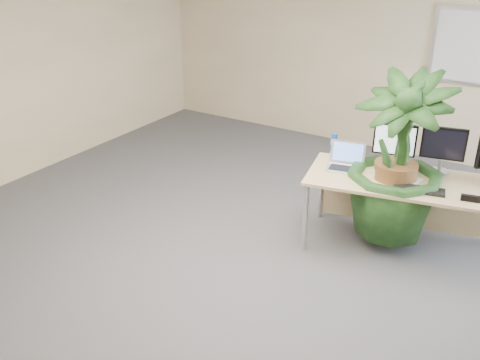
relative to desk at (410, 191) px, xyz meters
The scene contains 14 objects.
floor 2.01m from the desk, 124.27° to the right, with size 8.00×8.00×0.00m, color #434448.
back_wall 2.75m from the desk, 114.18° to the left, with size 7.00×0.04×2.70m, color tan.
desk is the anchor object (origin of this frame).
floor_plant 0.25m from the desk, 138.07° to the right, with size 0.84×0.84×1.50m, color #133614.
monitor_left 0.48m from the desk, 156.70° to the left, with size 0.40×0.18×0.45m.
monitor_right 0.51m from the desk, 50.84° to the left, with size 0.41×0.18×0.45m.
laptop 0.67m from the desk, 167.53° to the right, with size 0.39×0.36×0.24m.
keyboard 0.35m from the desk, 64.10° to the right, with size 0.44×0.15×0.02m, color black.
coffee_mug 0.40m from the desk, 143.69° to the right, with size 0.11×0.07×0.08m.
spiral_notebook 0.21m from the desk, 109.49° to the right, with size 0.29×0.22×0.01m, color silver.
orange_pen 0.22m from the desk, 99.53° to the right, with size 0.01×0.01×0.14m, color orange.
yellow_highlighter 0.31m from the desk, 32.07° to the right, with size 0.02×0.02×0.12m, color yellow.
water_bottle 0.86m from the desk, behind, with size 0.07×0.07×0.27m.
stapler 0.65m from the desk, 23.93° to the right, with size 0.16×0.04×0.05m, color black.
Camera 1 is at (2.13, -3.18, 2.84)m, focal length 40.00 mm.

